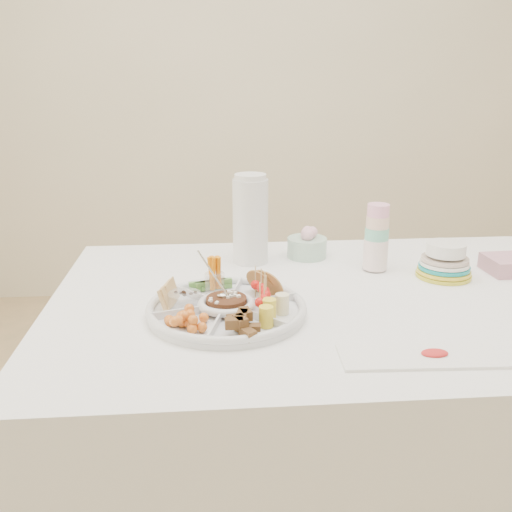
{
  "coord_description": "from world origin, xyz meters",
  "views": [
    {
      "loc": [
        -0.34,
        -1.38,
        1.32
      ],
      "look_at": [
        -0.23,
        -0.0,
        0.87
      ],
      "focal_mm": 40.0,
      "sensor_mm": 36.0,
      "label": 1
    }
  ],
  "objects": [
    {
      "name": "plate_stack",
      "position": [
        0.33,
        0.12,
        0.81
      ],
      "size": [
        0.16,
        0.16,
        0.1
      ],
      "primitive_type": "cylinder",
      "rotation": [
        0.0,
        0.0,
        -0.01
      ],
      "color": "yellow",
      "rests_on": "dining_table"
    },
    {
      "name": "dining_table",
      "position": [
        0.0,
        0.0,
        0.38
      ],
      "size": [
        1.52,
        1.02,
        0.76
      ],
      "primitive_type": "cube",
      "color": "white",
      "rests_on": "floor"
    },
    {
      "name": "napkin_stack",
      "position": [
        0.54,
        0.14,
        0.78
      ],
      "size": [
        0.15,
        0.13,
        0.05
      ],
      "primitive_type": "cube",
      "rotation": [
        0.0,
        0.0,
        0.05
      ],
      "color": "#C48A9B",
      "rests_on": "dining_table"
    },
    {
      "name": "thermos",
      "position": [
        -0.22,
        0.3,
        0.9
      ],
      "size": [
        0.12,
        0.12,
        0.28
      ],
      "primitive_type": "cylinder",
      "rotation": [
        0.0,
        0.0,
        0.12
      ],
      "color": "silver",
      "rests_on": "dining_table"
    },
    {
      "name": "placemat",
      "position": [
        0.08,
        -0.35,
        0.76
      ],
      "size": [
        0.34,
        0.12,
        0.01
      ],
      "primitive_type": "cube",
      "rotation": [
        0.0,
        0.0,
        -0.04
      ],
      "color": "white",
      "rests_on": "dining_table"
    },
    {
      "name": "tortillas",
      "position": [
        -0.21,
        -0.01,
        0.8
      ],
      "size": [
        0.13,
        0.13,
        0.06
      ],
      "primitive_type": null,
      "rotation": [
        0.0,
        0.0,
        0.27
      ],
      "color": "brown",
      "rests_on": "party_tray"
    },
    {
      "name": "banana_tomato",
      "position": [
        -0.18,
        -0.14,
        0.82
      ],
      "size": [
        0.13,
        0.13,
        0.09
      ],
      "primitive_type": null,
      "rotation": [
        0.0,
        0.0,
        0.27
      ],
      "color": "#E4D582",
      "rests_on": "party_tray"
    },
    {
      "name": "granola_chunks",
      "position": [
        -0.27,
        -0.23,
        0.79
      ],
      "size": [
        0.13,
        0.13,
        0.05
      ],
      "primitive_type": null,
      "rotation": [
        0.0,
        0.0,
        0.27
      ],
      "color": "#483112",
      "rests_on": "party_tray"
    },
    {
      "name": "carrot_cucumber",
      "position": [
        -0.34,
        0.02,
        0.82
      ],
      "size": [
        0.12,
        0.12,
        0.09
      ],
      "primitive_type": null,
      "rotation": [
        0.0,
        0.0,
        0.27
      ],
      "color": "orange",
      "rests_on": "party_tray"
    },
    {
      "name": "cherries",
      "position": [
        -0.4,
        -0.2,
        0.79
      ],
      "size": [
        0.13,
        0.13,
        0.04
      ],
      "primitive_type": null,
      "rotation": [
        0.0,
        0.0,
        0.27
      ],
      "color": "orange",
      "rests_on": "party_tray"
    },
    {
      "name": "bean_dip",
      "position": [
        -0.31,
        -0.1,
        0.79
      ],
      "size": [
        0.12,
        0.12,
        0.04
      ],
      "primitive_type": "cylinder",
      "rotation": [
        0.0,
        0.0,
        0.27
      ],
      "color": "#471D13",
      "rests_on": "party_tray"
    },
    {
      "name": "pita_raisins",
      "position": [
        -0.43,
        -0.07,
        0.8
      ],
      "size": [
        0.14,
        0.14,
        0.06
      ],
      "primitive_type": null,
      "rotation": [
        0.0,
        0.0,
        0.27
      ],
      "color": "tan",
      "rests_on": "party_tray"
    },
    {
      "name": "wall_back",
      "position": [
        0.0,
        2.0,
        1.35
      ],
      "size": [
        4.0,
        0.02,
        2.7
      ],
      "primitive_type": "cube",
      "color": "beige",
      "rests_on": "ground"
    },
    {
      "name": "cup_stack",
      "position": [
        0.15,
        0.19,
        0.86
      ],
      "size": [
        0.09,
        0.09,
        0.2
      ],
      "primitive_type": "cylinder",
      "rotation": [
        0.0,
        0.0,
        -0.21
      ],
      "color": "beige",
      "rests_on": "dining_table"
    },
    {
      "name": "party_tray",
      "position": [
        -0.31,
        -0.1,
        0.78
      ],
      "size": [
        0.47,
        0.47,
        0.04
      ],
      "primitive_type": "cylinder",
      "rotation": [
        0.0,
        0.0,
        0.27
      ],
      "color": "silver",
      "rests_on": "dining_table"
    },
    {
      "name": "flower_bowl",
      "position": [
        -0.04,
        0.33,
        0.8
      ],
      "size": [
        0.15,
        0.15,
        0.09
      ],
      "primitive_type": "cylinder",
      "rotation": [
        0.0,
        0.0,
        -0.28
      ],
      "color": "#A3E6B6",
      "rests_on": "dining_table"
    }
  ]
}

